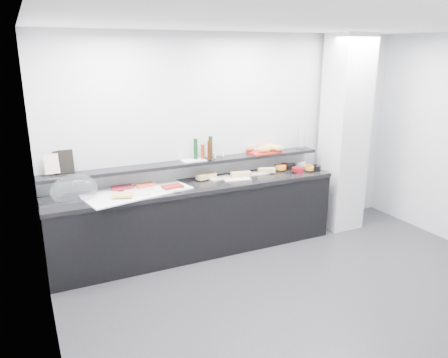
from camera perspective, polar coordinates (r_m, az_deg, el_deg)
name	(u,v)px	position (r m, az deg, el deg)	size (l,w,h in m)	color
ground	(325,305)	(4.71, 13.11, -15.71)	(5.00, 5.00, 0.00)	#2D2D30
back_wall	(237,139)	(5.79, 1.70, 5.25)	(5.00, 0.02, 2.70)	silver
ceiling	(347,22)	(4.02, 15.72, 19.12)	(5.00, 5.00, 0.00)	white
column	(344,134)	(6.34, 15.41, 5.64)	(0.50, 0.50, 2.70)	silver
buffet_cabinet	(198,220)	(5.51, -3.48, -5.39)	(3.60, 0.60, 0.85)	black
counter_top	(197,186)	(5.36, -3.56, -0.92)	(3.62, 0.62, 0.05)	black
wall_shelf	(191,163)	(5.45, -4.30, 2.13)	(3.60, 0.25, 0.04)	black
cloche_base	(59,201)	(5.02, -20.72, -2.69)	(0.42, 0.28, 0.04)	#ACADB3
cloche_dome	(74,190)	(5.00, -18.96, -1.32)	(0.51, 0.33, 0.34)	silver
linen_runner	(137,192)	(5.13, -11.34, -1.66)	(1.20, 0.57, 0.01)	white
platter_meat_a	(104,191)	(5.18, -15.36, -1.57)	(0.28, 0.18, 0.01)	silver
food_meat_a	(122,188)	(5.21, -13.15, -1.09)	(0.24, 0.15, 0.02)	maroon
platter_salmon	(139,188)	(5.23, -11.07, -1.13)	(0.34, 0.23, 0.01)	silver
food_salmon	(145,185)	(5.25, -10.28, -0.78)	(0.22, 0.14, 0.02)	#DB4B2C
platter_cheese	(139,193)	(5.02, -11.04, -1.85)	(0.26, 0.17, 0.01)	white
food_cheese	(123,195)	(4.94, -13.10, -2.08)	(0.22, 0.14, 0.02)	#E0B157
platter_meat_b	(167,189)	(5.14, -7.40, -1.25)	(0.32, 0.21, 0.01)	white
food_meat_b	(172,186)	(5.15, -6.74, -0.98)	(0.23, 0.15, 0.02)	maroon
sandwich_plate_left	(220,178)	(5.58, -0.47, 0.14)	(0.31, 0.13, 0.01)	white
sandwich_food_left	(206,176)	(5.53, -2.34, 0.39)	(0.26, 0.10, 0.06)	#DFC075
tongs_left	(219,178)	(5.51, -0.68, 0.07)	(0.01, 0.01, 0.16)	silver
sandwich_plate_mid	(237,179)	(5.53, 1.71, -0.01)	(0.34, 0.15, 0.01)	white
sandwich_food_mid	(241,174)	(5.61, 2.23, 0.61)	(0.26, 0.10, 0.06)	tan
tongs_mid	(245,177)	(5.58, 2.82, 0.26)	(0.01, 0.01, 0.16)	silver
sandwich_plate_right	(254,174)	(5.79, 3.96, 0.72)	(0.38, 0.16, 0.01)	silver
sandwich_food_right	(266,170)	(5.83, 5.57, 1.15)	(0.23, 0.09, 0.06)	tan
tongs_right	(267,173)	(5.81, 5.66, 0.83)	(0.01, 0.01, 0.16)	silver
bowl_glass_fruit	(280,168)	(6.00, 7.27, 1.46)	(0.15, 0.15, 0.07)	white
fill_glass_fruit	(281,167)	(5.98, 7.40, 1.51)	(0.15, 0.15, 0.05)	orange
bowl_black_jam	(291,167)	(6.09, 8.69, 1.62)	(0.14, 0.14, 0.07)	black
fill_black_jam	(285,165)	(6.09, 7.97, 1.77)	(0.11, 0.11, 0.05)	#570C0C
bowl_glass_cream	(299,166)	(6.14, 9.77, 1.69)	(0.19, 0.19, 0.07)	white
fill_glass_cream	(301,164)	(6.22, 10.03, 1.98)	(0.13, 0.13, 0.05)	white
bowl_red_jam	(298,170)	(5.93, 9.70, 1.15)	(0.13, 0.13, 0.07)	maroon
fill_red_jam	(296,169)	(5.91, 9.39, 1.25)	(0.12, 0.12, 0.05)	#610D11
bowl_glass_salmon	(312,168)	(6.08, 11.36, 1.45)	(0.14, 0.14, 0.07)	silver
fill_glass_salmon	(308,167)	(6.05, 10.96, 1.51)	(0.12, 0.12, 0.05)	orange
bowl_black_fruit	(316,168)	(6.08, 11.94, 1.43)	(0.13, 0.13, 0.07)	black
fill_black_fruit	(310,168)	(6.00, 11.12, 1.38)	(0.11, 0.11, 0.05)	orange
framed_print	(63,162)	(5.19, -20.24, 2.14)	(0.22, 0.02, 0.26)	black
print_art	(52,164)	(5.14, -21.59, 1.85)	(0.15, 0.00, 0.22)	beige
condiment_tray	(193,160)	(5.47, -4.04, 2.47)	(0.30, 0.18, 0.01)	white
bottle_green_a	(196,149)	(5.47, -3.74, 3.95)	(0.05, 0.05, 0.26)	#0E3518
bottle_brown	(210,150)	(5.45, -1.87, 3.80)	(0.06, 0.06, 0.24)	#361809
bottle_green_b	(211,147)	(5.52, -1.76, 4.18)	(0.05, 0.05, 0.28)	#10350E
bottle_hot	(203,152)	(5.49, -2.80, 3.58)	(0.05, 0.05, 0.18)	#A32D0B
shaker_salt	(214,155)	(5.53, -1.25, 3.11)	(0.04, 0.04, 0.07)	white
shaker_pepper	(223,154)	(5.63, -0.17, 3.34)	(0.03, 0.03, 0.07)	white
bread_tray	(263,152)	(5.91, 5.18, 3.53)	(0.41, 0.29, 0.02)	maroon
bread_roll_nw	(250,148)	(5.89, 3.45, 4.04)	(0.12, 0.08, 0.08)	#B17543
bread_roll_n	(270,146)	(6.02, 6.01, 4.25)	(0.16, 0.10, 0.08)	gold
bread_roll_sw	(267,149)	(5.85, 5.59, 3.91)	(0.12, 0.08, 0.08)	gold
bread_roll_s	(279,149)	(5.90, 7.25, 3.96)	(0.14, 0.09, 0.08)	#C3804A
bread_roll_se	(273,148)	(5.93, 6.46, 4.05)	(0.12, 0.08, 0.08)	tan
bread_roll_midw	(262,149)	(5.83, 5.02, 3.87)	(0.12, 0.08, 0.08)	tan
bread_roll_mide	(277,148)	(5.95, 6.94, 4.07)	(0.14, 0.09, 0.08)	gold
carafe	(301,138)	(6.18, 10.05, 5.25)	(0.11, 0.11, 0.30)	silver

